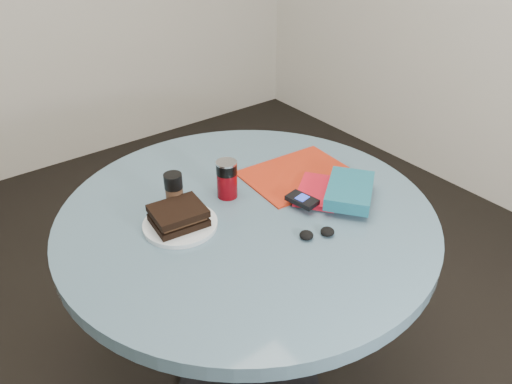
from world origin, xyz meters
TOP-DOWN VIEW (x-y plane):
  - table at (0.00, 0.00)m, footprint 1.00×1.00m
  - plate at (-0.17, 0.05)m, footprint 0.24×0.24m
  - sandwich at (-0.18, 0.05)m, footprint 0.14×0.12m
  - soda_can at (0.00, 0.09)m, footprint 0.07×0.07m
  - pepper_grinder at (-0.15, 0.12)m, footprint 0.05×0.05m
  - magazine at (0.23, 0.06)m, footprint 0.32×0.25m
  - red_book at (0.21, -0.06)m, footprint 0.20×0.19m
  - novel at (0.25, -0.13)m, footprint 0.21×0.20m
  - mp3_player at (0.13, -0.08)m, footprint 0.06×0.09m
  - headphones at (0.07, -0.19)m, footprint 0.10×0.07m

SIDE VIEW (x-z plane):
  - table at x=0.00m, z-range 0.21..0.96m
  - magazine at x=0.23m, z-range 0.75..0.76m
  - plate at x=-0.17m, z-range 0.75..0.76m
  - headphones at x=0.07m, z-range 0.75..0.77m
  - red_book at x=0.21m, z-range 0.76..0.77m
  - mp3_player at x=0.13m, z-range 0.77..0.78m
  - sandwich at x=-0.18m, z-range 0.76..0.81m
  - novel at x=0.25m, z-range 0.77..0.80m
  - soda_can at x=0.00m, z-range 0.75..0.86m
  - pepper_grinder at x=-0.15m, z-range 0.75..0.86m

